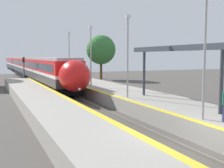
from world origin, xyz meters
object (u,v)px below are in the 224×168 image
(lamppost_near, at_px, (205,48))
(lamppost_farthest, at_px, (69,53))
(lamppost_far, at_px, (91,53))
(railway_signal, at_px, (24,68))
(lamppost_mid, at_px, (128,51))
(train, at_px, (25,65))

(lamppost_near, xyz_separation_m, lamppost_farthest, (0.00, 24.03, 0.00))
(lamppost_farthest, bearing_deg, lamppost_far, -90.00)
(lamppost_farthest, bearing_deg, lamppost_near, -90.00)
(lamppost_near, bearing_deg, lamppost_farthest, 90.00)
(railway_signal, xyz_separation_m, lamppost_far, (4.79, -14.46, 1.99))
(lamppost_mid, bearing_deg, train, 93.40)
(lamppost_mid, height_order, lamppost_far, same)
(railway_signal, relative_size, lamppost_far, 0.65)
(railway_signal, bearing_deg, lamppost_far, -71.66)
(lamppost_near, bearing_deg, train, 92.84)
(railway_signal, bearing_deg, train, 82.34)
(lamppost_near, height_order, lamppost_far, same)
(lamppost_mid, bearing_deg, railway_signal, 102.04)
(lamppost_far, height_order, lamppost_farthest, same)
(railway_signal, xyz_separation_m, lamppost_near, (4.79, -30.49, 1.99))
(lamppost_mid, relative_size, lamppost_farthest, 1.00)
(lamppost_far, bearing_deg, lamppost_near, -90.00)
(train, xyz_separation_m, railway_signal, (-2.40, -17.85, 0.19))
(lamppost_far, bearing_deg, railway_signal, 108.34)
(railway_signal, relative_size, lamppost_near, 0.65)
(train, bearing_deg, lamppost_near, -87.16)
(lamppost_far, xyz_separation_m, lamppost_farthest, (0.00, 8.01, 0.00))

